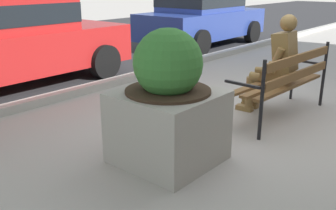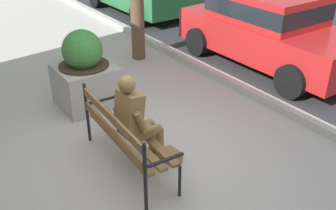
{
  "view_description": "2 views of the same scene",
  "coord_description": "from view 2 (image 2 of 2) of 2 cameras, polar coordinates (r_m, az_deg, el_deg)",
  "views": [
    {
      "loc": [
        -4.6,
        -2.1,
        1.78
      ],
      "look_at": [
        -1.86,
        0.23,
        0.6
      ],
      "focal_mm": 40.69,
      "sensor_mm": 36.0,
      "label": 1
    },
    {
      "loc": [
        4.0,
        -2.1,
        3.28
      ],
      "look_at": [
        0.13,
        0.59,
        0.75
      ],
      "focal_mm": 41.72,
      "sensor_mm": 36.0,
      "label": 2
    }
  ],
  "objects": [
    {
      "name": "curb_stone",
      "position": [
        7.17,
        14.74,
        0.52
      ],
      "size": [
        60.0,
        0.2,
        0.12
      ],
      "primitive_type": "cube",
      "color": "#B2AFA8",
      "rests_on": "ground"
    },
    {
      "name": "concrete_planter",
      "position": [
        6.87,
        -12.04,
        4.43
      ],
      "size": [
        0.94,
        0.94,
        1.36
      ],
      "color": "#A8A399",
      "rests_on": "ground"
    },
    {
      "name": "parked_car_red",
      "position": [
        8.68,
        14.41,
        11.0
      ],
      "size": [
        4.12,
        1.96,
        1.56
      ],
      "color": "#B21E1E",
      "rests_on": "ground"
    },
    {
      "name": "ground_plane",
      "position": [
        5.59,
        -5.78,
        -7.93
      ],
      "size": [
        80.0,
        80.0,
        0.0
      ],
      "primitive_type": "plane",
      "color": "#ADA8A0"
    },
    {
      "name": "park_bench",
      "position": [
        5.15,
        -6.55,
        -4.14
      ],
      "size": [
        1.82,
        0.62,
        0.95
      ],
      "color": "brown",
      "rests_on": "ground"
    },
    {
      "name": "bronze_statue_seated",
      "position": [
        5.12,
        -4.18,
        -2.57
      ],
      "size": [
        0.62,
        0.79,
        1.37
      ],
      "color": "olive",
      "rests_on": "ground"
    }
  ]
}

